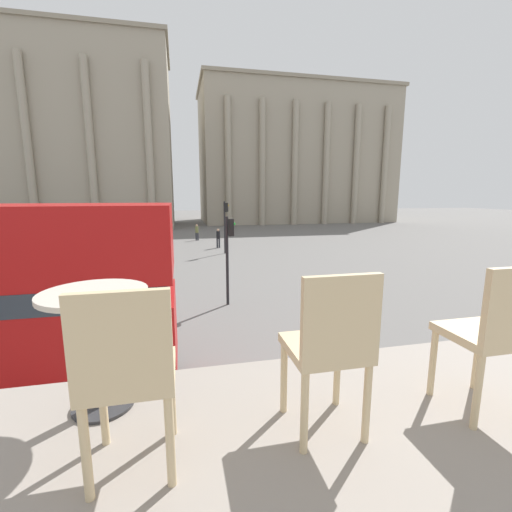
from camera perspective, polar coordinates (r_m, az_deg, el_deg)
The scene contains 12 objects.
cafe_dining_table at distance 2.25m, azimuth -25.04°, elevation -10.13°, with size 0.60×0.60×0.73m.
cafe_chair_0 at distance 1.68m, azimuth -20.59°, elevation -17.50°, with size 0.40×0.40×0.91m.
cafe_chair_1 at distance 1.86m, azimuth 12.23°, elevation -14.19°, with size 0.40×0.40×0.91m.
cafe_chair_2 at distance 2.40m, azimuth 34.82°, elevation -10.21°, with size 0.40×0.40×0.91m.
plaza_building_left at distance 54.58m, azimuth -27.87°, elevation 17.01°, with size 25.56×14.61×24.21m.
plaza_building_right at distance 61.80m, azimuth 6.32°, elevation 16.03°, with size 32.06×16.32×21.81m.
traffic_light_near at distance 14.04m, azimuth -4.54°, elevation 1.39°, with size 0.42×0.24×3.69m.
traffic_light_mid at distance 21.28m, azimuth -29.68°, elevation 3.29°, with size 0.42×0.24×3.82m.
traffic_light_far at distance 26.73m, azimuth -5.11°, elevation 6.01°, with size 0.42×0.24×4.04m.
pedestrian_grey at distance 20.80m, azimuth -20.20°, elevation -0.50°, with size 0.32×0.32×1.62m.
pedestrian_olive at distance 35.00m, azimuth -9.82°, elevation 4.09°, with size 0.32×0.32×1.62m.
pedestrian_black at distance 29.75m, azimuth -6.32°, elevation 3.18°, with size 0.32×0.32×1.67m.
Camera 1 is at (0.96, -2.41, 4.56)m, focal length 24.00 mm.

